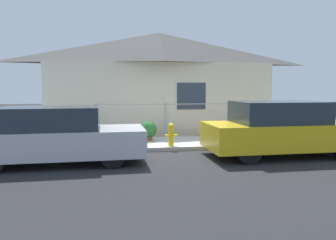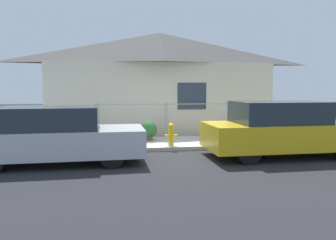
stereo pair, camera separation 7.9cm
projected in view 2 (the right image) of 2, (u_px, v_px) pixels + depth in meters
name	position (u px, v px, depth m)	size (l,w,h in m)	color
ground_plane	(176.00, 151.00, 9.64)	(60.00, 60.00, 0.00)	#262628
sidewalk	(170.00, 143.00, 10.70)	(24.00, 2.16, 0.12)	#B2AFA8
house	(160.00, 54.00, 13.00)	(9.02, 2.23, 4.04)	beige
fence	(166.00, 118.00, 11.55)	(4.90, 0.10, 1.22)	#999993
car_left	(56.00, 136.00, 8.01)	(4.24, 1.76, 1.41)	#B7B7BC
car_right	(282.00, 129.00, 8.87)	(4.27, 1.81, 1.50)	gold
fire_hydrant	(171.00, 134.00, 9.85)	(0.39, 0.17, 0.68)	yellow
potted_plant_near_hydrant	(149.00, 130.00, 10.80)	(0.55, 0.55, 0.65)	brown
potted_plant_by_fence	(72.00, 129.00, 10.93)	(0.56, 0.56, 0.68)	slate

